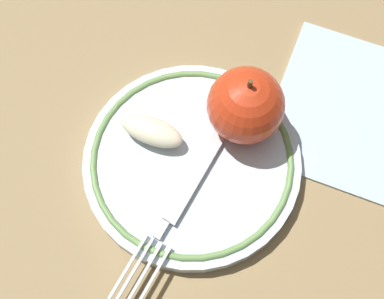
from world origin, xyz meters
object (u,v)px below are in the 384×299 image
plate (192,162)px  fork (176,209)px  apple_slice_front (152,131)px  napkin_folded (349,109)px  apple_red_whole (246,106)px

plate → fork: fork is taller
apple_slice_front → napkin_folded: apple_slice_front is taller
fork → apple_slice_front: bearing=-133.2°
plate → fork: size_ratio=1.14×
apple_slice_front → napkin_folded: 0.19m
apple_slice_front → fork: size_ratio=0.34×
plate → apple_slice_front: bearing=7.1°
apple_slice_front → apple_red_whole: bearing=-148.8°
fork → napkin_folded: (-0.06, -0.18, -0.02)m
plate → apple_red_whole: size_ratio=2.59×
plate → napkin_folded: 0.16m
plate → fork: bearing=113.1°
apple_red_whole → fork: size_ratio=0.44×
plate → apple_red_whole: 0.07m
fork → napkin_folded: bearing=151.5°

